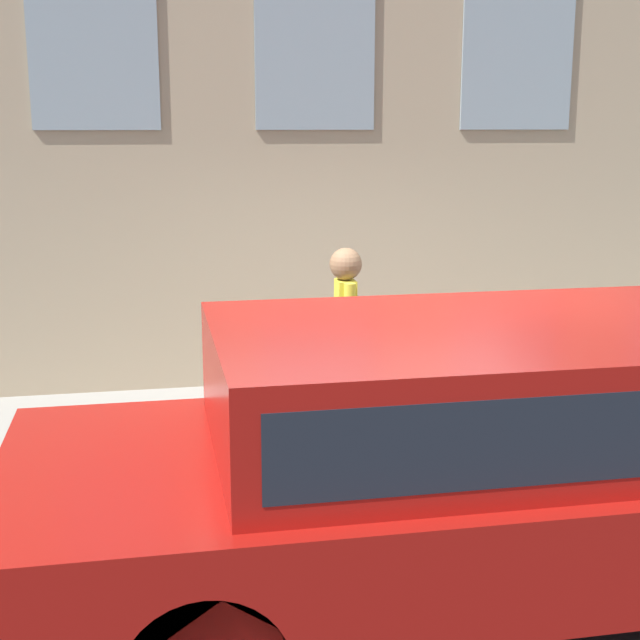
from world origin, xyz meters
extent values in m
plane|color=#2D2D30|center=(0.00, 0.00, 0.00)|extent=(80.00, 80.00, 0.00)
cube|color=#9E9B93|center=(1.35, 0.00, 0.07)|extent=(2.69, 60.00, 0.14)
cube|color=#8C9EA8|center=(2.67, -1.99, 3.65)|extent=(0.03, 1.12, 2.13)
cube|color=#8C9EA8|center=(2.67, 0.00, 3.65)|extent=(0.03, 1.12, 2.13)
cube|color=#8C9EA8|center=(2.67, 1.99, 3.65)|extent=(0.03, 1.12, 2.13)
cylinder|color=red|center=(0.48, 0.58, 0.16)|extent=(0.35, 0.35, 0.04)
cylinder|color=red|center=(0.48, 0.58, 0.44)|extent=(0.26, 0.26, 0.60)
sphere|color=maroon|center=(0.48, 0.58, 0.73)|extent=(0.27, 0.27, 0.27)
cylinder|color=black|center=(0.48, 0.58, 0.82)|extent=(0.09, 0.09, 0.11)
cylinder|color=red|center=(0.48, 0.40, 0.51)|extent=(0.09, 0.10, 0.09)
cylinder|color=red|center=(0.48, 0.76, 0.51)|extent=(0.09, 0.10, 0.09)
cylinder|color=#726651|center=(0.84, 0.09, 0.52)|extent=(0.11, 0.11, 0.76)
cylinder|color=#726651|center=(0.99, 0.09, 0.52)|extent=(0.11, 0.11, 0.76)
cube|color=yellow|center=(0.91, 0.09, 1.18)|extent=(0.20, 0.14, 0.57)
cylinder|color=yellow|center=(0.77, 0.09, 1.19)|extent=(0.09, 0.09, 0.54)
cylinder|color=yellow|center=(1.06, 0.09, 1.19)|extent=(0.09, 0.09, 0.54)
sphere|color=#8C6647|center=(0.91, 0.09, 1.59)|extent=(0.25, 0.25, 0.25)
cylinder|color=black|center=(-0.44, 1.42, 0.37)|extent=(0.24, 0.74, 0.74)
cube|color=#A5140F|center=(-1.36, -0.20, 0.66)|extent=(2.07, 5.20, 0.59)
cube|color=#A5140F|center=(-1.36, -0.33, 1.28)|extent=(1.82, 3.23, 0.64)
cube|color=#1E232D|center=(-1.36, -0.33, 1.28)|extent=(1.83, 2.97, 0.41)
camera|label=1|loc=(-5.73, 1.58, 2.65)|focal=50.00mm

